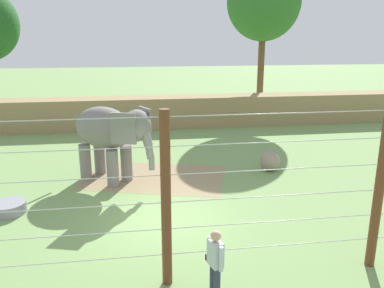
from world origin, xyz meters
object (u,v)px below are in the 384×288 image
Objects in this scene: zookeeper at (215,263)px; enrichment_ball at (270,161)px; water_tub at (8,208)px; elephant at (110,132)px.

enrichment_ball is at bearing 63.52° from zookeeper.
water_tub is at bearing 137.05° from zookeeper.
water_tub is (-9.61, -2.73, -0.24)m from enrichment_ball.
water_tub is at bearing -142.07° from elephant.
water_tub is (-5.64, 5.25, -0.74)m from zookeeper.
elephant is 2.05× the size of zookeeper.
zookeeper is 1.52× the size of water_tub.
elephant reaches higher than enrichment_ball.
elephant is 4.07× the size of enrichment_ball.
elephant is at bearing -177.55° from enrichment_ball.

